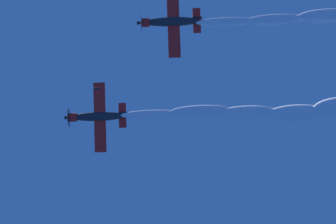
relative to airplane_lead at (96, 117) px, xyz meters
name	(u,v)px	position (x,y,z in m)	size (l,w,h in m)	color
airplane_lead	(96,117)	(0.00, 0.00, 0.00)	(8.56, 8.82, 3.65)	#232328
airplane_left_wingman	(170,22)	(-15.09, 6.49, 0.30)	(8.57, 8.63, 4.16)	#232328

